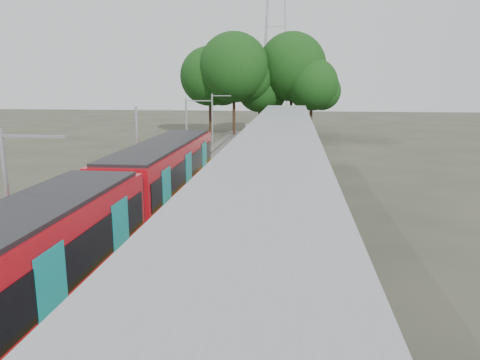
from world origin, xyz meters
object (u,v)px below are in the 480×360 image
Objects in this scene: info_pillar_far at (261,167)px; litter_bin at (269,182)px; train at (112,209)px; bench_far at (299,169)px; info_pillar_near at (264,273)px; bench_mid at (302,230)px.

info_pillar_far is 1.65× the size of litter_bin.
train is 13.87m from bench_far.
info_pillar_near is 15.87m from info_pillar_far.
info_pillar_near is at bearing -39.16° from train.
info_pillar_far is (4.86, 10.90, -0.33)m from train.
info_pillar_near reaches higher than bench_mid.
bench_mid is at bearing -1.22° from train.
litter_bin is at bearing 116.53° from info_pillar_near.
info_pillar_far is at bearing 101.34° from litter_bin.
bench_mid is 4.90m from info_pillar_near.
train is at bearing -103.66° from info_pillar_far.
bench_far is at bearing 68.30° from litter_bin.
litter_bin is (-1.63, 7.94, -0.00)m from bench_mid.
train is 18.76× the size of bench_mid.
bench_far is 4.42m from litter_bin.
info_pillar_near is (-1.07, -4.77, 0.36)m from bench_mid.
info_pillar_near is at bearing -87.48° from litter_bin.
info_pillar_near reaches higher than info_pillar_far.
bench_far is at bearing 34.18° from info_pillar_far.
info_pillar_near is 12.73m from litter_bin.
info_pillar_far is (-2.26, -1.00, 0.21)m from bench_far.
info_pillar_far reaches higher than bench_far.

